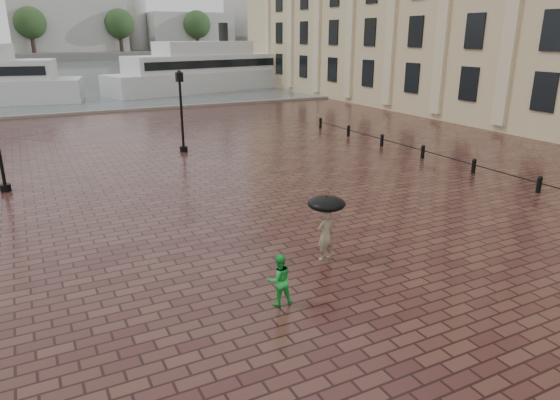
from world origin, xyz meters
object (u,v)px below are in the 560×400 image
child_pedestrian (279,280)px  ferry_far (205,71)px  street_lamps (21,117)px  adult_pedestrian (326,235)px

child_pedestrian → ferry_far: ferry_far is taller
street_lamps → ferry_far: 35.94m
child_pedestrian → ferry_far: (15.03, 48.81, 1.67)m
adult_pedestrian → ferry_far: (12.66, 47.13, 1.56)m
adult_pedestrian → ferry_far: size_ratio=0.06×
street_lamps → child_pedestrian: street_lamps is taller
street_lamps → child_pedestrian: bearing=-75.0°
adult_pedestrian → child_pedestrian: 2.91m
adult_pedestrian → child_pedestrian: adult_pedestrian is taller
street_lamps → ferry_far: ferry_far is taller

